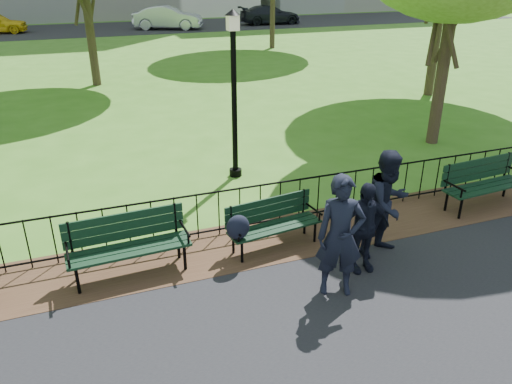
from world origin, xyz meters
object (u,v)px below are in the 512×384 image
object	(u,v)px
park_bench_main	(257,222)
person_mid	(388,203)
sedan_silver	(168,18)
sedan_dark	(270,15)
person_right	(363,227)
lamppost	(234,91)
person_left	(340,237)
park_bench_left_a	(127,239)
park_bench_right_a	(483,178)

from	to	relation	value
park_bench_main	person_mid	bearing A→B (deg)	-27.44
park_bench_main	sedan_silver	xyz separation A→B (m)	(4.78, 31.90, 0.25)
sedan_dark	person_right	bearing A→B (deg)	162.22
lamppost	person_left	xyz separation A→B (m)	(0.02, -4.86, -1.06)
person_mid	park_bench_main	bearing A→B (deg)	145.30
park_bench_left_a	sedan_silver	bearing A→B (deg)	74.81
park_bench_left_a	person_left	world-z (taller)	person_left
park_bench_main	sedan_dark	world-z (taller)	sedan_dark
sedan_silver	park_bench_left_a	bearing A→B (deg)	-170.03
person_mid	person_right	size ratio (longest dim) A/B	1.21
person_left	park_bench_right_a	bearing A→B (deg)	42.68
person_mid	sedan_silver	bearing A→B (deg)	70.32
park_bench_main	person_right	bearing A→B (deg)	-45.02
park_bench_main	person_right	distance (m)	1.76
park_bench_main	sedan_dark	bearing A→B (deg)	60.30
park_bench_main	park_bench_right_a	size ratio (longest dim) A/B	0.95
person_left	person_mid	xyz separation A→B (m)	(1.30, 0.73, -0.02)
lamppost	person_left	size ratio (longest dim) A/B	1.96
park_bench_right_a	person_mid	world-z (taller)	person_mid
lamppost	person_mid	size ratio (longest dim) A/B	2.01
person_mid	sedan_silver	distance (m)	32.75
person_right	sedan_silver	xyz separation A→B (m)	(3.39, 32.96, 0.06)
park_bench_left_a	lamppost	xyz separation A→B (m)	(2.85, 3.24, 1.40)
sedan_silver	sedan_dark	size ratio (longest dim) A/B	1.02
sedan_silver	sedan_dark	world-z (taller)	sedan_silver
park_bench_right_a	person_mid	bearing A→B (deg)	-167.19
person_left	sedan_silver	bearing A→B (deg)	104.70
person_left	lamppost	bearing A→B (deg)	111.88
sedan_dark	person_mid	bearing A→B (deg)	163.04
sedan_silver	sedan_dark	xyz separation A→B (m)	(8.38, 0.55, -0.11)
park_bench_right_a	sedan_dark	bearing A→B (deg)	71.58
sedan_silver	person_mid	bearing A→B (deg)	-162.55
park_bench_right_a	person_right	xyz separation A→B (m)	(-3.53, -1.21, 0.17)
park_bench_right_a	lamppost	distance (m)	5.50
park_bench_right_a	sedan_silver	bearing A→B (deg)	86.14
park_bench_left_a	person_left	size ratio (longest dim) A/B	1.02
person_left	person_mid	bearing A→B (deg)	51.08
park_bench_main	park_bench_left_a	bearing A→B (deg)	168.20
person_mid	sedan_dark	size ratio (longest dim) A/B	0.37
park_bench_right_a	person_mid	size ratio (longest dim) A/B	1.03
person_left	sedan_dark	size ratio (longest dim) A/B	0.38
sedan_dark	person_left	bearing A→B (deg)	161.46
lamppost	person_mid	bearing A→B (deg)	-72.22
park_bench_main	park_bench_right_a	world-z (taller)	park_bench_right_a
park_bench_right_a	sedan_silver	distance (m)	31.76
park_bench_right_a	sedan_dark	size ratio (longest dim) A/B	0.39
park_bench_left_a	sedan_silver	distance (m)	32.49
sedan_silver	sedan_dark	distance (m)	8.40
park_bench_main	person_mid	size ratio (longest dim) A/B	0.98
person_left	sedan_silver	distance (m)	33.61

